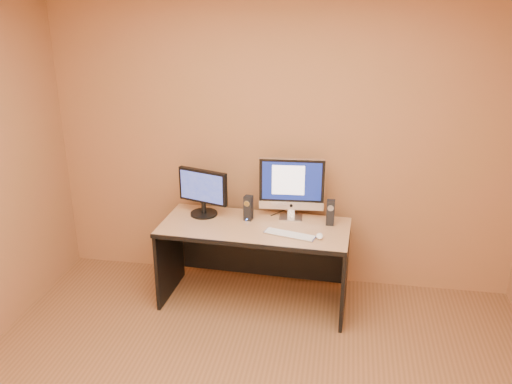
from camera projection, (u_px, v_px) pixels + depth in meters
walls at (234, 243)px, 2.74m from camera, size 4.00×4.00×2.60m
desk at (254, 265)px, 4.50m from camera, size 1.55×0.73×0.70m
imac at (292, 189)px, 4.44m from camera, size 0.55×0.23×0.52m
second_monitor at (203, 193)px, 4.53m from camera, size 0.50×0.36×0.40m
speaker_left at (248, 208)px, 4.46m from camera, size 0.08×0.08×0.21m
speaker_right at (330, 212)px, 4.37m from camera, size 0.07×0.07×0.21m
keyboard at (290, 235)px, 4.21m from camera, size 0.42×0.21×0.02m
mouse at (320, 236)px, 4.16m from camera, size 0.06×0.10×0.03m
cable_a at (297, 214)px, 4.60m from camera, size 0.06×0.20×0.01m
cable_b at (278, 213)px, 4.62m from camera, size 0.10×0.14×0.01m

